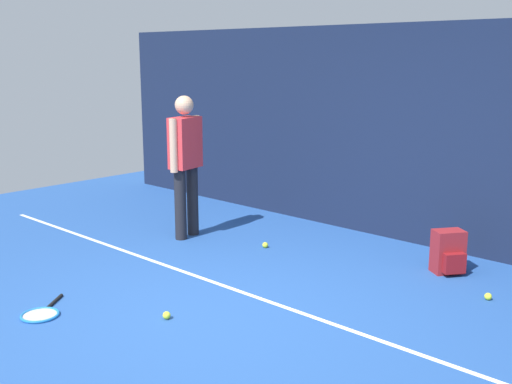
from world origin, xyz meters
name	(u,v)px	position (x,y,z in m)	size (l,w,h in m)	color
ground_plane	(224,314)	(0.00, 0.00, 0.00)	(12.00, 12.00, 0.00)	#234C93
back_fence	(410,135)	(0.00, 3.00, 1.26)	(10.00, 0.10, 2.52)	#141E38
court_line	(261,299)	(0.00, 0.46, 0.00)	(9.00, 0.05, 0.00)	white
tennis_player	(185,158)	(-2.01, 1.33, 0.97)	(0.30, 0.52, 1.70)	black
tennis_racket	(41,314)	(-1.12, -1.08, 0.01)	(0.51, 0.60, 0.03)	black
backpack	(449,253)	(0.91, 2.27, 0.21)	(0.38, 0.37, 0.44)	maroon
tennis_ball_near_player	(167,315)	(-0.27, -0.41, 0.03)	(0.07, 0.07, 0.07)	#CCE033
tennis_ball_by_fence	(265,245)	(-1.01, 1.63, 0.03)	(0.07, 0.07, 0.07)	#CCE033
tennis_ball_far_left	(488,296)	(1.52, 1.84, 0.03)	(0.07, 0.07, 0.07)	#CCE033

